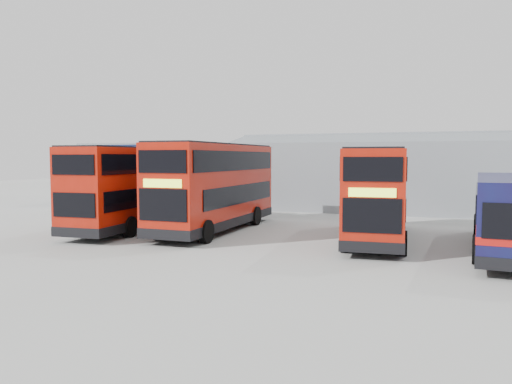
{
  "coord_description": "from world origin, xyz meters",
  "views": [
    {
      "loc": [
        8.54,
        -20.57,
        3.96
      ],
      "look_at": [
        -0.6,
        4.44,
        2.1
      ],
      "focal_mm": 35.0,
      "sensor_mm": 36.0,
      "label": 1
    }
  ],
  "objects_px": {
    "maintenance_shed": "(430,175)",
    "panel_van": "(100,192)",
    "office_block": "(166,173)",
    "double_decker_centre": "(216,188)",
    "single_decker_blue": "(511,215)",
    "double_decker_left": "(136,189)",
    "double_decker_right": "(378,195)"
  },
  "relations": [
    {
      "from": "maintenance_shed",
      "to": "panel_van",
      "type": "bearing_deg",
      "value": -160.83
    },
    {
      "from": "office_block",
      "to": "double_decker_centre",
      "type": "height_order",
      "value": "office_block"
    },
    {
      "from": "office_block",
      "to": "single_decker_blue",
      "type": "height_order",
      "value": "office_block"
    },
    {
      "from": "double_decker_centre",
      "to": "single_decker_blue",
      "type": "distance_m",
      "value": 14.2
    },
    {
      "from": "office_block",
      "to": "maintenance_shed",
      "type": "relative_size",
      "value": 0.4
    },
    {
      "from": "double_decker_left",
      "to": "office_block",
      "type": "bearing_deg",
      "value": -68.09
    },
    {
      "from": "maintenance_shed",
      "to": "panel_van",
      "type": "height_order",
      "value": "maintenance_shed"
    },
    {
      "from": "office_block",
      "to": "double_decker_centre",
      "type": "xyz_separation_m",
      "value": [
        11.33,
        -14.18,
        -0.25
      ]
    },
    {
      "from": "single_decker_blue",
      "to": "double_decker_left",
      "type": "bearing_deg",
      "value": 2.85
    },
    {
      "from": "office_block",
      "to": "double_decker_right",
      "type": "xyz_separation_m",
      "value": [
        19.86,
        -14.38,
        -0.41
      ]
    },
    {
      "from": "panel_van",
      "to": "double_decker_right",
      "type": "bearing_deg",
      "value": -41.13
    },
    {
      "from": "office_block",
      "to": "panel_van",
      "type": "xyz_separation_m",
      "value": [
        -2.17,
        -6.4,
        -1.32
      ]
    },
    {
      "from": "office_block",
      "to": "panel_van",
      "type": "distance_m",
      "value": 6.88
    },
    {
      "from": "office_block",
      "to": "maintenance_shed",
      "type": "height_order",
      "value": "maintenance_shed"
    },
    {
      "from": "maintenance_shed",
      "to": "double_decker_right",
      "type": "height_order",
      "value": "maintenance_shed"
    },
    {
      "from": "single_decker_blue",
      "to": "double_decker_right",
      "type": "bearing_deg",
      "value": -7.19
    },
    {
      "from": "office_block",
      "to": "single_decker_blue",
      "type": "bearing_deg",
      "value": -31.31
    },
    {
      "from": "double_decker_centre",
      "to": "single_decker_blue",
      "type": "height_order",
      "value": "double_decker_centre"
    },
    {
      "from": "double_decker_left",
      "to": "double_decker_right",
      "type": "bearing_deg",
      "value": -179.44
    },
    {
      "from": "office_block",
      "to": "double_decker_centre",
      "type": "relative_size",
      "value": 1.11
    },
    {
      "from": "double_decker_centre",
      "to": "panel_van",
      "type": "height_order",
      "value": "double_decker_centre"
    },
    {
      "from": "maintenance_shed",
      "to": "double_decker_left",
      "type": "distance_m",
      "value": 22.81
    },
    {
      "from": "double_decker_left",
      "to": "panel_van",
      "type": "distance_m",
      "value": 12.66
    },
    {
      "from": "double_decker_centre",
      "to": "double_decker_right",
      "type": "height_order",
      "value": "double_decker_centre"
    },
    {
      "from": "office_block",
      "to": "double_decker_centre",
      "type": "distance_m",
      "value": 18.15
    },
    {
      "from": "panel_van",
      "to": "maintenance_shed",
      "type": "bearing_deg",
      "value": -2.06
    },
    {
      "from": "double_decker_centre",
      "to": "panel_van",
      "type": "relative_size",
      "value": 2.0
    },
    {
      "from": "maintenance_shed",
      "to": "double_decker_left",
      "type": "height_order",
      "value": "maintenance_shed"
    },
    {
      "from": "panel_van",
      "to": "single_decker_blue",
      "type": "bearing_deg",
      "value": -39.42
    },
    {
      "from": "double_decker_centre",
      "to": "maintenance_shed",
      "type": "bearing_deg",
      "value": 56.68
    },
    {
      "from": "office_block",
      "to": "single_decker_blue",
      "type": "relative_size",
      "value": 1.04
    },
    {
      "from": "double_decker_right",
      "to": "panel_van",
      "type": "bearing_deg",
      "value": 156.03
    }
  ]
}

